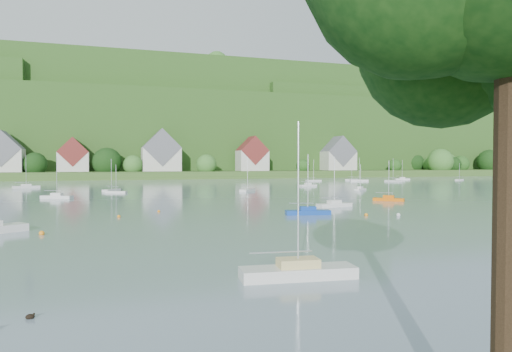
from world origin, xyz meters
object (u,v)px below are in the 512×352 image
Objects in this scene: near_sailboat_1 at (308,211)px; near_sailboat_5 at (389,199)px; near_sailboat_2 at (298,270)px; near_sailboat_3 at (334,204)px.

near_sailboat_1 is 26.88m from near_sailboat_5.
near_sailboat_1 is 0.86× the size of near_sailboat_2.
near_sailboat_3 is 15.72m from near_sailboat_5.
near_sailboat_1 is 1.02× the size of near_sailboat_3.
near_sailboat_1 is at bearing 70.90° from near_sailboat_2.
near_sailboat_1 is 33.53m from near_sailboat_2.
near_sailboat_2 is (-14.07, -30.43, 0.04)m from near_sailboat_1.
near_sailboat_2 is 58.31m from near_sailboat_5.
near_sailboat_3 is (8.01, 8.32, -0.00)m from near_sailboat_1.
near_sailboat_2 reaches higher than near_sailboat_3.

